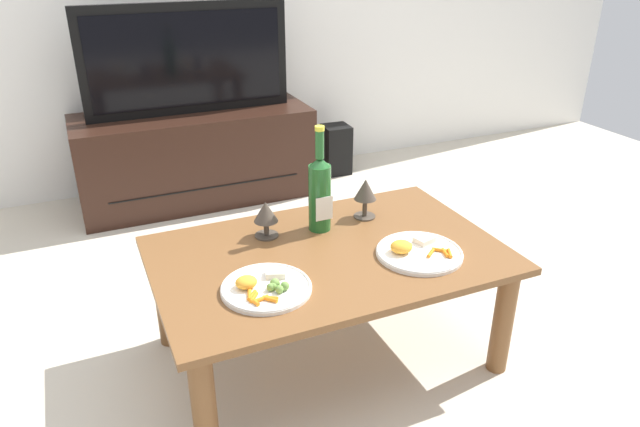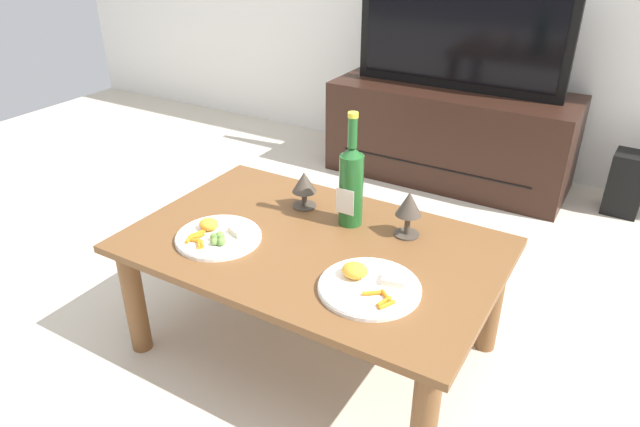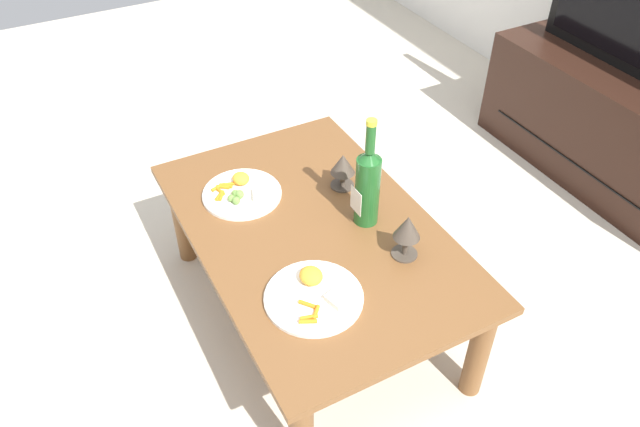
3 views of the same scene
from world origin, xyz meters
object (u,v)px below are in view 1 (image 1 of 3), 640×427
object	(u,v)px
tv_stand	(196,156)
goblet_right	(365,192)
tv_screen	(187,59)
dinner_plate_left	(265,287)
wine_bottle	(320,191)
floor_speaker	(336,149)
goblet_left	(266,214)
dining_table	(328,270)
dinner_plate_right	(418,251)

from	to	relation	value
tv_stand	goblet_right	distance (m)	1.49
tv_screen	dinner_plate_left	xyz separation A→B (m)	(-0.17, -1.76, -0.36)
wine_bottle	tv_screen	bearing A→B (deg)	95.67
tv_screen	floor_speaker	world-z (taller)	tv_screen
tv_stand	wine_bottle	bearing A→B (deg)	-84.34
goblet_left	tv_stand	bearing A→B (deg)	87.88
dining_table	goblet_right	distance (m)	0.35
tv_screen	dinner_plate_right	distance (m)	1.83
goblet_right	goblet_left	bearing A→B (deg)	180.00
tv_screen	goblet_right	distance (m)	1.49
goblet_right	dinner_plate_right	world-z (taller)	goblet_right
wine_bottle	dinner_plate_left	distance (m)	0.46
dining_table	goblet_left	bearing A→B (deg)	128.38
goblet_right	tv_stand	bearing A→B (deg)	103.42
dinner_plate_left	goblet_right	bearing A→B (deg)	33.23
dinner_plate_left	dining_table	bearing A→B (deg)	27.29
goblet_right	dining_table	bearing A→B (deg)	-140.86
floor_speaker	goblet_right	bearing A→B (deg)	-108.60
floor_speaker	tv_screen	bearing A→B (deg)	-174.06
wine_bottle	goblet_left	bearing A→B (deg)	173.42
dining_table	wine_bottle	size ratio (longest dim) A/B	3.01
wine_bottle	dinner_plate_right	world-z (taller)	wine_bottle
tv_stand	goblet_right	size ratio (longest dim) A/B	8.45
tv_screen	dinner_plate_left	world-z (taller)	tv_screen
tv_screen	goblet_right	size ratio (longest dim) A/B	7.22
wine_bottle	tv_stand	bearing A→B (deg)	95.66
wine_bottle	goblet_left	size ratio (longest dim) A/B	2.90
dining_table	dinner_plate_right	distance (m)	0.31
dinner_plate_left	dinner_plate_right	world-z (taller)	dinner_plate_right
dining_table	wine_bottle	distance (m)	0.28
tv_stand	dinner_plate_right	xyz separation A→B (m)	(0.37, -1.76, 0.19)
tv_stand	wine_bottle	size ratio (longest dim) A/B	3.36
tv_screen	goblet_left	size ratio (longest dim) A/B	8.34
wine_bottle	goblet_left	xyz separation A→B (m)	(-0.20, 0.02, -0.06)
tv_stand	dinner_plate_left	size ratio (longest dim) A/B	4.73
tv_stand	tv_screen	bearing A→B (deg)	-90.00
goblet_right	dinner_plate_left	xyz separation A→B (m)	(-0.51, -0.33, -0.09)
tv_screen	goblet_right	bearing A→B (deg)	-76.56
dining_table	goblet_right	bearing A→B (deg)	39.14
wine_bottle	dinner_plate_right	distance (m)	0.41
tv_stand	dinner_plate_right	distance (m)	1.80
wine_bottle	goblet_left	world-z (taller)	wine_bottle
tv_stand	tv_screen	distance (m)	0.55
dinner_plate_right	tv_stand	bearing A→B (deg)	101.81
tv_screen	tv_stand	bearing A→B (deg)	90.00
dining_table	goblet_left	xyz separation A→B (m)	(-0.15, 0.19, 0.16)
tv_stand	dinner_plate_left	bearing A→B (deg)	-95.56
dinner_plate_left	dinner_plate_right	size ratio (longest dim) A/B	0.95
floor_speaker	dinner_plate_right	distance (m)	1.91
tv_screen	goblet_right	world-z (taller)	tv_screen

